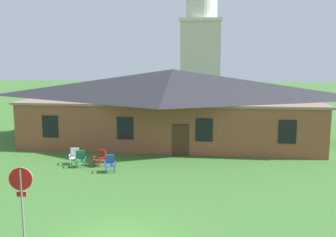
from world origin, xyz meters
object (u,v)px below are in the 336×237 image
Objects in this scene: stop_sign at (21,191)px; lawn_chair_by_porch at (75,156)px; lawn_chair_left_end at (101,158)px; lawn_chair_middle at (110,163)px; lawn_chair_near_door at (80,158)px.

stop_sign is 10.48m from lawn_chair_by_porch.
lawn_chair_left_end is 1.38m from lawn_chair_middle.
lawn_chair_middle is at bearing 87.05° from stop_sign.
lawn_chair_left_end is 1.00× the size of lawn_chair_middle.
stop_sign is at bearing -78.13° from lawn_chair_by_porch.
lawn_chair_left_end is (1.16, 0.32, 0.00)m from lawn_chair_near_door.
stop_sign is 9.81m from lawn_chair_near_door.
stop_sign reaches higher than lawn_chair_by_porch.
lawn_chair_by_porch and lawn_chair_left_end have the same top height.
lawn_chair_middle is (2.59, -1.34, 0.00)m from lawn_chair_by_porch.
lawn_chair_by_porch is at bearing 152.55° from lawn_chair_middle.
lawn_chair_by_porch is at bearing 134.81° from lawn_chair_near_door.
stop_sign is 2.91× the size of lawn_chair_by_porch.
lawn_chair_left_end and lawn_chair_middle have the same top height.
lawn_chair_by_porch and lawn_chair_middle have the same top height.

